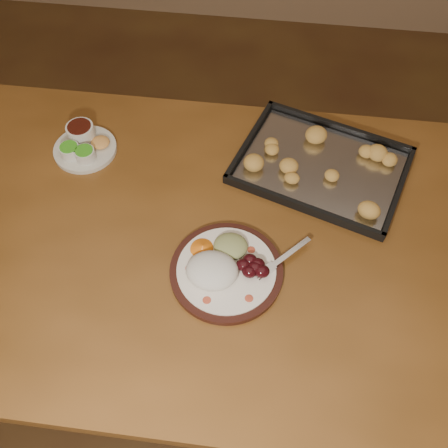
# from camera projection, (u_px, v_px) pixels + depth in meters

# --- Properties ---
(ground) EXTENTS (4.00, 4.00, 0.00)m
(ground) POSITION_uv_depth(u_px,v_px,m) (181.00, 343.00, 1.80)
(ground) COLOR brown
(ground) RESTS_ON ground
(dining_table) EXTENTS (1.50, 0.90, 0.75)m
(dining_table) POSITION_uv_depth(u_px,v_px,m) (201.00, 257.00, 1.24)
(dining_table) COLOR brown
(dining_table) RESTS_ON ground
(dinner_plate) EXTENTS (0.31, 0.25, 0.06)m
(dinner_plate) POSITION_uv_depth(u_px,v_px,m) (224.00, 268.00, 1.09)
(dinner_plate) COLOR black
(dinner_plate) RESTS_ON dining_table
(condiment_saucer) EXTENTS (0.16, 0.16, 0.06)m
(condiment_saucer) POSITION_uv_depth(u_px,v_px,m) (83.00, 144.00, 1.30)
(condiment_saucer) COLOR beige
(condiment_saucer) RESTS_ON dining_table
(baking_tray) EXTENTS (0.48, 0.42, 0.04)m
(baking_tray) POSITION_uv_depth(u_px,v_px,m) (321.00, 165.00, 1.27)
(baking_tray) COLOR black
(baking_tray) RESTS_ON dining_table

